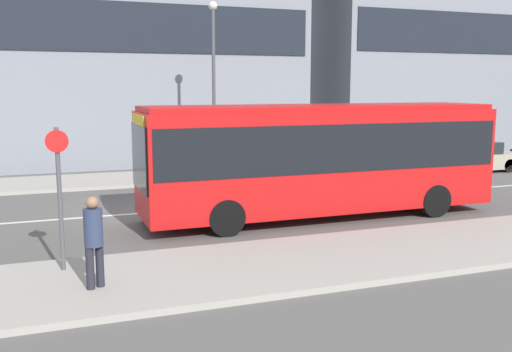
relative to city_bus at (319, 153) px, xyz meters
The scene contains 9 objects.
ground_plane 5.63m from the city_bus, 154.87° to the left, with size 120.00×120.00×0.00m, color #595654.
sidewalk_near 6.51m from the city_bus, 140.25° to the right, with size 44.00×3.50×0.13m.
sidewalk_far 9.93m from the city_bus, 119.47° to the left, with size 44.00×3.50×0.13m.
lane_centerline 5.63m from the city_bus, 154.87° to the left, with size 41.80×0.16×0.01m.
city_bus is the anchor object (origin of this frame).
parked_car_0 12.02m from the city_bus, 29.20° to the left, with size 4.65×1.77×1.35m.
pedestrian_near_stop 8.00m from the city_bus, 147.07° to the right, with size 0.34×0.34×1.71m.
bus_stop_sign 7.82m from the city_bus, 157.22° to the right, with size 0.44×0.12×2.88m.
street_lamp 8.28m from the city_bus, 96.70° to the left, with size 0.36×0.36×7.02m.
Camera 1 is at (-2.56, -17.02, 3.78)m, focal length 40.00 mm.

